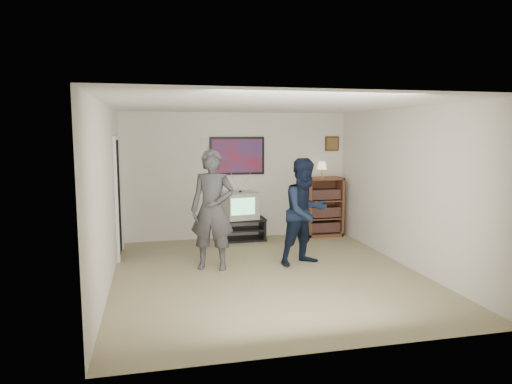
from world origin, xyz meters
name	(u,v)px	position (x,y,z in m)	size (l,w,h in m)	color
room_shell	(262,189)	(0.00, 0.35, 1.25)	(4.51, 5.00, 2.51)	#92835C
media_stand	(243,229)	(0.06, 2.23, 0.22)	(0.88, 0.49, 0.44)	black
crt_television	(240,205)	(0.02, 2.23, 0.70)	(0.62, 0.52, 0.52)	#AFAFA9
bookshelf	(324,207)	(1.77, 2.28, 0.60)	(0.73, 0.42, 1.20)	brown
table_lamp	(322,169)	(1.72, 2.31, 1.36)	(0.20, 0.20, 0.33)	#FFF2C1
person_tall	(212,210)	(-0.76, 0.47, 0.93)	(0.68, 0.45, 1.86)	#3C3D40
person_short	(305,212)	(0.72, 0.40, 0.85)	(0.83, 0.65, 1.71)	black
controller_left	(211,188)	(-0.75, 0.69, 1.25)	(0.03, 0.11, 0.03)	white
controller_right	(301,191)	(0.74, 0.68, 1.14)	(0.04, 0.13, 0.04)	white
poster	(237,156)	(0.00, 2.48, 1.65)	(1.10, 0.03, 0.75)	black
air_vent	(209,141)	(-0.55, 2.48, 1.95)	(0.28, 0.02, 0.14)	white
small_picture	(332,144)	(2.00, 2.48, 1.88)	(0.30, 0.03, 0.30)	#3A1E12
doorway	(118,198)	(-2.23, 1.60, 1.00)	(0.03, 0.85, 2.00)	black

